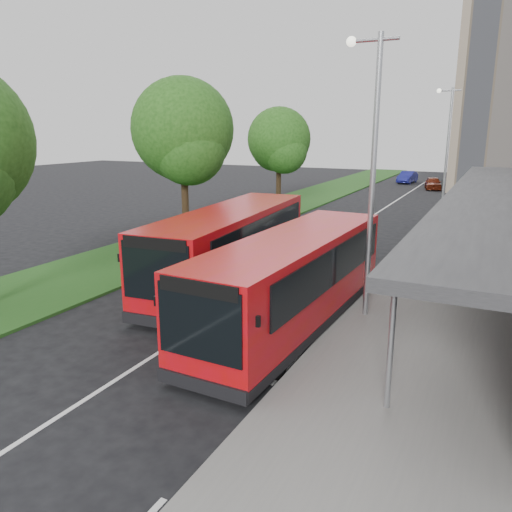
{
  "coord_description": "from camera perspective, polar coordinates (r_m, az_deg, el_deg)",
  "views": [
    {
      "loc": [
        7.51,
        -12.32,
        5.62
      ],
      "look_at": [
        0.38,
        2.22,
        1.5
      ],
      "focal_mm": 35.0,
      "sensor_mm": 36.0,
      "label": 1
    }
  ],
  "objects": [
    {
      "name": "lamp_post_near",
      "position": [
        14.74,
        12.97,
        10.41
      ],
      "size": [
        1.44,
        0.28,
        8.0
      ],
      "color": "#999BA1",
      "rests_on": "pavement"
    },
    {
      "name": "bollard",
      "position": [
        29.63,
        19.79,
        3.7
      ],
      "size": [
        0.18,
        0.18,
        0.92
      ],
      "primitive_type": "cylinder",
      "rotation": [
        0.0,
        0.0,
        -0.28
      ],
      "color": "yellow",
      "rests_on": "pavement"
    },
    {
      "name": "bus_second",
      "position": [
        18.2,
        -2.94,
        1.0
      ],
      "size": [
        3.32,
        10.14,
        2.82
      ],
      "rotation": [
        0.0,
        0.0,
        0.08
      ],
      "color": "#AA0C09",
      "rests_on": "ground"
    },
    {
      "name": "tree_far",
      "position": [
        36.4,
        2.66,
        12.73
      ],
      "size": [
        4.5,
        4.5,
        7.19
      ],
      "color": "black",
      "rests_on": "ground"
    },
    {
      "name": "grass_verge",
      "position": [
        35.86,
        1.92,
        5.34
      ],
      "size": [
        5.0,
        80.0,
        0.1
      ],
      "primitive_type": "cube",
      "color": "#1D4D18",
      "rests_on": "ground"
    },
    {
      "name": "bus_main",
      "position": [
        14.4,
        4.3,
        -2.86
      ],
      "size": [
        2.8,
        9.65,
        2.7
      ],
      "rotation": [
        0.0,
        0.0,
        -0.04
      ],
      "color": "#AA0C09",
      "rests_on": "ground"
    },
    {
      "name": "car_far",
      "position": [
        56.68,
        16.92,
        8.63
      ],
      "size": [
        1.71,
        3.97,
        1.27
      ],
      "primitive_type": "imported",
      "rotation": [
        0.0,
        0.0,
        -0.1
      ],
      "color": "navy",
      "rests_on": "ground"
    },
    {
      "name": "litter_bin",
      "position": [
        23.19,
        19.21,
        0.9
      ],
      "size": [
        0.58,
        0.58,
        0.85
      ],
      "primitive_type": "cylinder",
      "rotation": [
        0.0,
        0.0,
        0.26
      ],
      "color": "#342015",
      "rests_on": "pavement"
    },
    {
      "name": "lane_centre_line",
      "position": [
        28.88,
        10.55,
        2.83
      ],
      "size": [
        0.12,
        70.0,
        0.01
      ],
      "primitive_type": "cube",
      "color": "silver",
      "rests_on": "ground"
    },
    {
      "name": "car_near",
      "position": [
        51.37,
        19.58,
        7.86
      ],
      "size": [
        2.06,
        3.74,
        1.2
      ],
      "primitive_type": "imported",
      "rotation": [
        0.0,
        0.0,
        0.19
      ],
      "color": "#621E0E",
      "rests_on": "ground"
    },
    {
      "name": "pavement",
      "position": [
        32.82,
        23.13,
        3.4
      ],
      "size": [
        5.0,
        80.0,
        0.15
      ],
      "primitive_type": "cube",
      "color": "slate",
      "rests_on": "ground"
    },
    {
      "name": "kerb_dashes",
      "position": [
        32.09,
        18.2,
        3.49
      ],
      "size": [
        0.12,
        56.0,
        0.01
      ],
      "color": "silver",
      "rests_on": "ground"
    },
    {
      "name": "tree_mid",
      "position": [
        25.84,
        -8.31,
        13.37
      ],
      "size": [
        5.08,
        5.08,
        8.17
      ],
      "color": "black",
      "rests_on": "ground"
    },
    {
      "name": "lamp_post_far",
      "position": [
        34.5,
        20.93,
        11.87
      ],
      "size": [
        1.44,
        0.28,
        8.0
      ],
      "color": "#999BA1",
      "rests_on": "pavement"
    },
    {
      "name": "ground",
      "position": [
        15.48,
        -4.93,
        -7.07
      ],
      "size": [
        120.0,
        120.0,
        0.0
      ],
      "primitive_type": "plane",
      "color": "black",
      "rests_on": "ground"
    }
  ]
}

